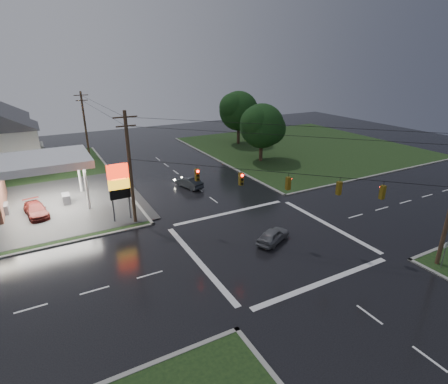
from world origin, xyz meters
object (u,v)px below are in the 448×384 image
house_far (0,127)px  car_north (189,182)px  tree_ne_far (239,111)px  pylon_sign (119,183)px  utility_pole_nw (130,167)px  house_near (4,140)px  car_crossing (273,235)px  utility_pole_n (85,124)px  tree_ne_near (263,126)px  car_pump (36,210)px

house_far → car_north: 38.37m
house_far → tree_ne_far: tree_ne_far is taller
pylon_sign → utility_pole_nw: 2.22m
house_far → tree_ne_far: bearing=-19.7°
house_far → tree_ne_far: 41.57m
pylon_sign → tree_ne_far: size_ratio=0.61×
house_near → car_crossing: 42.17m
utility_pole_nw → tree_ne_far: bearing=42.6°
tree_ne_far → car_crossing: (-16.97, -34.30, -5.53)m
utility_pole_n → tree_ne_near: bearing=-34.1°
utility_pole_nw → car_crossing: utility_pole_nw is taller
pylon_sign → house_far: 39.21m
house_far → car_north: house_far is taller
utility_pole_nw → car_pump: (-8.60, 6.40, -5.05)m
house_far → car_crossing: 53.27m
tree_ne_near → car_pump: (-32.24, -6.09, -4.89)m
pylon_sign → car_north: bearing=30.4°
house_near → utility_pole_nw: bearing=-66.6°
utility_pole_n → tree_ne_near: (23.64, -16.01, 0.09)m
car_pump → house_near: bearing=88.6°
tree_ne_near → utility_pole_nw: bearing=-152.1°
tree_ne_near → house_far: bearing=144.2°
house_near → car_north: (20.15, -19.80, -3.73)m
pylon_sign → car_north: 11.74m
house_near → tree_ne_far: tree_ne_far is taller
utility_pole_n → car_pump: size_ratio=2.28×
pylon_sign → house_far: bearing=107.0°
utility_pole_n → tree_ne_far: 26.96m
tree_ne_near → tree_ne_far: size_ratio=0.92×
tree_ne_near → tree_ne_far: 12.39m
utility_pole_n → tree_ne_near: 28.55m
house_near → car_north: house_near is taller
pylon_sign → utility_pole_nw: (1.00, -1.00, 1.71)m
tree_ne_near → car_crossing: bearing=-122.1°
house_near → house_far: bearing=94.8°
pylon_sign → utility_pole_nw: utility_pole_nw is taller
pylon_sign → house_near: house_near is taller
utility_pole_nw → car_pump: size_ratio=2.39×
house_near → house_far: same height
car_north → car_pump: size_ratio=0.89×
house_near → tree_ne_far: size_ratio=1.13×
house_far → utility_pole_n: bearing=-38.8°
car_crossing → car_pump: (-18.28, 16.21, 0.02)m
car_crossing → car_pump: size_ratio=0.82×
house_far → car_crossing: (22.13, -48.31, -3.76)m
tree_ne_far → car_pump: size_ratio=2.13×
utility_pole_nw → car_crossing: bearing=-45.4°
house_near → tree_ne_near: size_ratio=1.23×
utility_pole_nw → tree_ne_far: 36.20m
pylon_sign → tree_ne_far: (27.65, 23.49, 2.17)m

